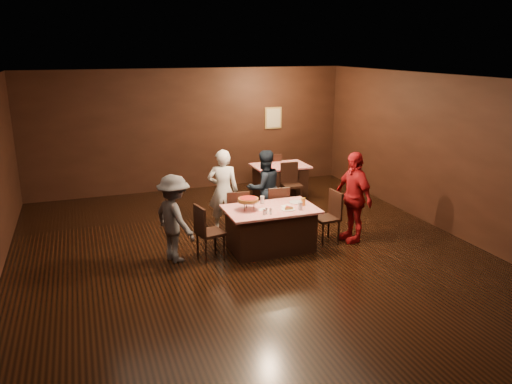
% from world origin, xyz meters
% --- Properties ---
extents(room, '(10.00, 10.04, 3.02)m').
position_xyz_m(room, '(0.00, 0.01, 2.14)').
color(room, black).
rests_on(room, ground).
extents(main_table, '(1.60, 1.00, 0.77)m').
position_xyz_m(main_table, '(0.43, 0.57, 0.39)').
color(main_table, red).
rests_on(main_table, ground).
extents(back_table, '(1.30, 0.90, 0.77)m').
position_xyz_m(back_table, '(1.84, 3.58, 0.39)').
color(back_table, red).
rests_on(back_table, ground).
extents(chair_far_left, '(0.46, 0.46, 0.95)m').
position_xyz_m(chair_far_left, '(0.03, 1.32, 0.47)').
color(chair_far_left, black).
rests_on(chair_far_left, ground).
extents(chair_far_right, '(0.46, 0.46, 0.95)m').
position_xyz_m(chair_far_right, '(0.83, 1.32, 0.47)').
color(chair_far_right, black).
rests_on(chair_far_right, ground).
extents(chair_end_left, '(0.49, 0.49, 0.95)m').
position_xyz_m(chair_end_left, '(-0.67, 0.57, 0.47)').
color(chair_end_left, black).
rests_on(chair_end_left, ground).
extents(chair_end_right, '(0.45, 0.45, 0.95)m').
position_xyz_m(chair_end_right, '(1.53, 0.57, 0.47)').
color(chair_end_right, black).
rests_on(chair_end_right, ground).
extents(chair_back_near, '(0.45, 0.45, 0.95)m').
position_xyz_m(chair_back_near, '(1.84, 2.88, 0.47)').
color(chair_back_near, black).
rests_on(chair_back_near, ground).
extents(chair_back_far, '(0.46, 0.46, 0.95)m').
position_xyz_m(chair_back_far, '(1.84, 4.18, 0.47)').
color(chair_back_far, black).
rests_on(chair_back_far, ground).
extents(diner_white_jacket, '(0.68, 0.55, 1.63)m').
position_xyz_m(diner_white_jacket, '(-0.10, 1.76, 0.81)').
color(diner_white_jacket, white).
rests_on(diner_white_jacket, ground).
extents(diner_navy_hoodie, '(0.83, 0.69, 1.54)m').
position_xyz_m(diner_navy_hoodie, '(0.78, 1.85, 0.77)').
color(diner_navy_hoodie, black).
rests_on(diner_navy_hoodie, ground).
extents(diner_grey_knit, '(0.87, 1.10, 1.49)m').
position_xyz_m(diner_grey_knit, '(-1.25, 0.67, 0.74)').
color(diner_grey_knit, '#4C4C51').
rests_on(diner_grey_knit, ground).
extents(diner_red_shirt, '(0.51, 1.02, 1.69)m').
position_xyz_m(diner_red_shirt, '(2.02, 0.48, 0.84)').
color(diner_red_shirt, '#A31218').
rests_on(diner_red_shirt, ground).
extents(pizza_stand, '(0.38, 0.38, 0.22)m').
position_xyz_m(pizza_stand, '(0.03, 0.62, 0.95)').
color(pizza_stand, black).
rests_on(pizza_stand, main_table).
extents(plate_with_slice, '(0.25, 0.25, 0.06)m').
position_xyz_m(plate_with_slice, '(0.68, 0.39, 0.80)').
color(plate_with_slice, white).
rests_on(plate_with_slice, main_table).
extents(plate_empty, '(0.25, 0.25, 0.01)m').
position_xyz_m(plate_empty, '(0.98, 0.72, 0.78)').
color(plate_empty, white).
rests_on(plate_empty, main_table).
extents(glass_front_right, '(0.08, 0.08, 0.14)m').
position_xyz_m(glass_front_right, '(0.88, 0.32, 0.84)').
color(glass_front_right, silver).
rests_on(glass_front_right, main_table).
extents(glass_amber, '(0.08, 0.08, 0.14)m').
position_xyz_m(glass_amber, '(1.03, 0.52, 0.84)').
color(glass_amber, '#BF7F26').
rests_on(glass_amber, main_table).
extents(glass_back, '(0.08, 0.08, 0.14)m').
position_xyz_m(glass_back, '(0.38, 0.87, 0.84)').
color(glass_back, silver).
rests_on(glass_back, main_table).
extents(condiments, '(0.17, 0.10, 0.09)m').
position_xyz_m(condiments, '(0.25, 0.29, 0.82)').
color(condiments, silver).
rests_on(condiments, main_table).
extents(napkin_center, '(0.19, 0.19, 0.01)m').
position_xyz_m(napkin_center, '(0.73, 0.57, 0.77)').
color(napkin_center, white).
rests_on(napkin_center, main_table).
extents(napkin_left, '(0.21, 0.21, 0.01)m').
position_xyz_m(napkin_left, '(0.28, 0.52, 0.77)').
color(napkin_left, white).
rests_on(napkin_left, main_table).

